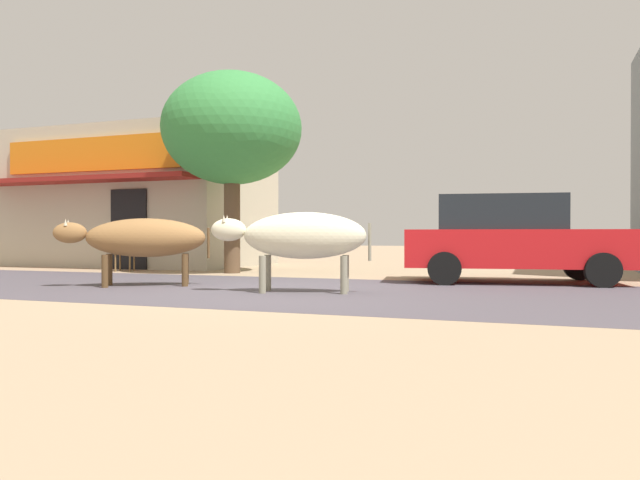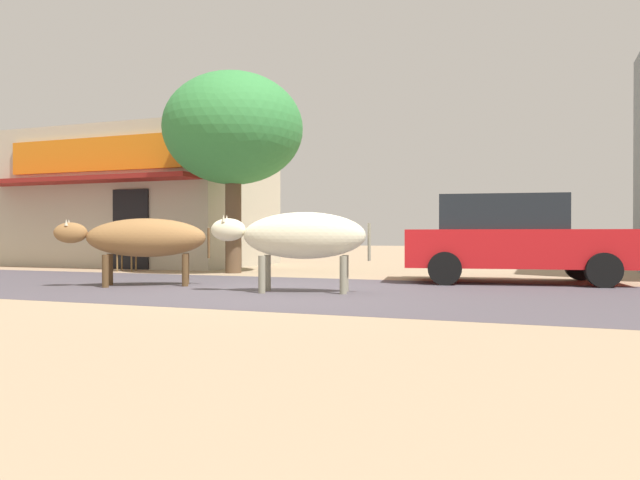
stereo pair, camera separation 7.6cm
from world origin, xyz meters
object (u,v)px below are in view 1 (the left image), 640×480
object	(u,v)px
parked_hatchback_car	(510,238)
cow_far_dark	(300,236)
cafe_chair_near_tree	(122,251)
roadside_tree	(232,130)
cow_near_brown	(143,238)

from	to	relation	value
parked_hatchback_car	cow_far_dark	xyz separation A→B (m)	(-3.01, -3.19, 0.04)
parked_hatchback_car	cafe_chair_near_tree	bearing A→B (deg)	177.52
roadside_tree	cow_near_brown	distance (m)	4.54
cafe_chair_near_tree	cow_far_dark	bearing A→B (deg)	-30.07
roadside_tree	parked_hatchback_car	size ratio (longest dim) A/B	1.10
cafe_chair_near_tree	parked_hatchback_car	bearing A→B (deg)	-2.48
cow_far_dark	cafe_chair_near_tree	world-z (taller)	cow_far_dark
cow_near_brown	cow_far_dark	xyz separation A→B (m)	(3.05, -0.14, 0.04)
cow_near_brown	cow_far_dark	world-z (taller)	cow_far_dark
parked_hatchback_car	cow_near_brown	distance (m)	6.78
parked_hatchback_car	cafe_chair_near_tree	size ratio (longest dim) A/B	4.68
parked_hatchback_car	cow_near_brown	bearing A→B (deg)	-153.29
cow_far_dark	cafe_chair_near_tree	xyz separation A→B (m)	(-6.20, 3.59, -0.37)
parked_hatchback_car	cow_near_brown	xyz separation A→B (m)	(-6.06, -3.05, -0.00)
cow_near_brown	parked_hatchback_car	bearing A→B (deg)	26.71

